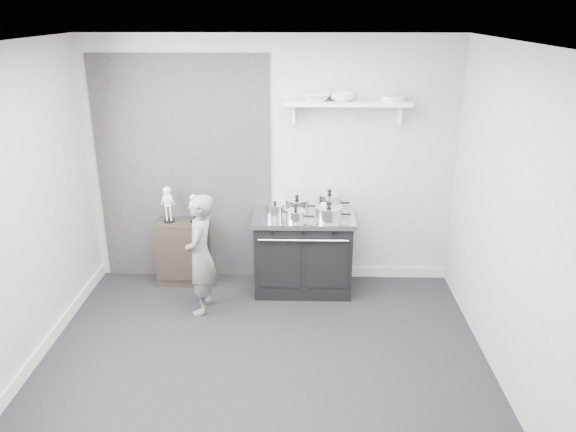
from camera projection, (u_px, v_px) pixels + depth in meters
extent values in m
plane|color=black|center=(261.00, 367.00, 4.89)|extent=(4.00, 4.00, 0.00)
cube|color=#A6A5A3|center=(271.00, 163.00, 6.10)|extent=(4.00, 0.02, 2.70)
cube|color=#A6A5A3|center=(231.00, 357.00, 2.73)|extent=(4.00, 0.02, 2.70)
cube|color=#A6A5A3|center=(8.00, 220.00, 4.46)|extent=(0.02, 3.60, 2.70)
cube|color=#A6A5A3|center=(515.00, 225.00, 4.37)|extent=(0.02, 3.60, 2.70)
cube|color=silver|center=(255.00, 44.00, 3.94)|extent=(4.00, 3.60, 0.02)
cube|color=black|center=(184.00, 171.00, 6.14)|extent=(1.90, 0.02, 2.50)
cube|color=silver|center=(358.00, 271.00, 6.51)|extent=(2.00, 0.03, 0.12)
cube|color=silver|center=(36.00, 358.00, 4.91)|extent=(0.03, 3.60, 0.12)
cube|color=white|center=(348.00, 103.00, 5.72)|extent=(1.30, 0.26, 0.04)
cube|color=white|center=(294.00, 113.00, 5.84)|extent=(0.03, 0.12, 0.20)
cube|color=white|center=(400.00, 114.00, 5.82)|extent=(0.03, 0.12, 0.20)
cube|color=black|center=(303.00, 254.00, 6.12)|extent=(1.02, 0.61, 0.82)
cube|color=silver|center=(303.00, 217.00, 5.97)|extent=(1.08, 0.65, 0.05)
cube|color=black|center=(279.00, 264.00, 5.83)|extent=(0.43, 0.02, 0.53)
cube|color=black|center=(327.00, 265.00, 5.82)|extent=(0.43, 0.02, 0.53)
cylinder|color=silver|center=(303.00, 240.00, 5.70)|extent=(0.92, 0.02, 0.02)
cylinder|color=black|center=(273.00, 232.00, 5.69)|extent=(0.04, 0.03, 0.04)
cylinder|color=black|center=(303.00, 232.00, 5.68)|extent=(0.04, 0.03, 0.04)
cylinder|color=black|center=(334.00, 233.00, 5.68)|extent=(0.04, 0.03, 0.04)
cube|color=black|center=(183.00, 252.00, 6.29)|extent=(0.56, 0.33, 0.73)
imported|color=slate|center=(201.00, 254.00, 5.59)|extent=(0.33, 0.48, 1.25)
cylinder|color=silver|center=(275.00, 212.00, 5.85)|extent=(0.19, 0.19, 0.14)
cylinder|color=silver|center=(275.00, 205.00, 5.82)|extent=(0.19, 0.19, 0.02)
sphere|color=black|center=(275.00, 203.00, 5.81)|extent=(0.03, 0.03, 0.03)
cylinder|color=black|center=(288.00, 212.00, 5.85)|extent=(0.10, 0.02, 0.02)
cylinder|color=silver|center=(297.00, 206.00, 6.02)|extent=(0.25, 0.25, 0.13)
cylinder|color=silver|center=(297.00, 199.00, 6.00)|extent=(0.26, 0.26, 0.02)
sphere|color=black|center=(297.00, 197.00, 5.99)|extent=(0.05, 0.05, 0.05)
cylinder|color=black|center=(312.00, 206.00, 6.02)|extent=(0.10, 0.02, 0.02)
cylinder|color=silver|center=(329.00, 203.00, 6.04)|extent=(0.26, 0.26, 0.18)
cylinder|color=silver|center=(329.00, 194.00, 6.01)|extent=(0.26, 0.26, 0.02)
sphere|color=black|center=(330.00, 191.00, 6.00)|extent=(0.05, 0.05, 0.05)
cylinder|color=black|center=(345.00, 203.00, 6.04)|extent=(0.10, 0.02, 0.02)
cylinder|color=silver|center=(329.00, 214.00, 5.79)|extent=(0.27, 0.27, 0.13)
cylinder|color=silver|center=(329.00, 207.00, 5.76)|extent=(0.28, 0.28, 0.02)
sphere|color=black|center=(329.00, 204.00, 5.75)|extent=(0.05, 0.05, 0.05)
cylinder|color=black|center=(346.00, 214.00, 5.78)|extent=(0.10, 0.02, 0.02)
cylinder|color=silver|center=(296.00, 216.00, 5.77)|extent=(0.19, 0.19, 0.10)
cylinder|color=silver|center=(296.00, 211.00, 5.75)|extent=(0.20, 0.20, 0.01)
sphere|color=black|center=(296.00, 209.00, 5.74)|extent=(0.03, 0.03, 0.03)
cylinder|color=black|center=(309.00, 216.00, 5.77)|extent=(0.10, 0.02, 0.02)
imported|color=white|center=(315.00, 97.00, 5.71)|extent=(0.33, 0.33, 0.08)
imported|color=white|center=(342.00, 97.00, 5.70)|extent=(0.26, 0.26, 0.08)
cylinder|color=silver|center=(393.00, 98.00, 5.69)|extent=(0.26, 0.26, 0.06)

